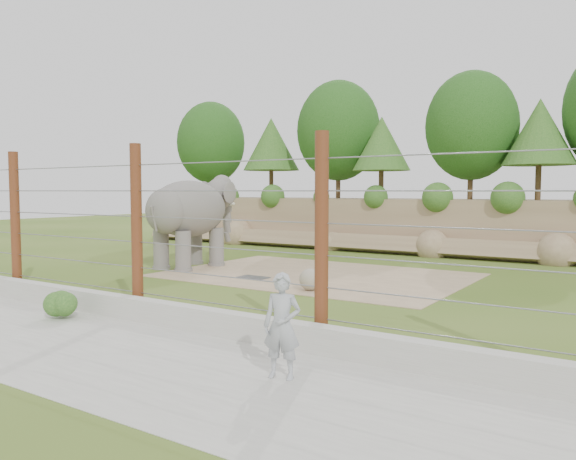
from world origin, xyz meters
The scene contains 11 objects.
ground centered at (0.00, 0.00, 0.00)m, with size 90.00×90.00×0.00m, color #3E6018.
back_embankment centered at (0.59, 12.68, 3.97)m, with size 30.00×5.52×8.77m.
dirt_patch centered at (0.50, 3.00, 0.01)m, with size 10.00×7.00×0.02m, color #9B8061.
drain_grate centered at (-0.88, 1.24, 0.04)m, with size 1.00×0.60×0.03m, color #262628.
elephant centered at (-4.49, 2.06, 1.72)m, with size 1.82×4.25×3.44m, color slate, non-canonical shape.
stone_ball centered at (1.90, 0.27, 0.34)m, with size 0.63×0.63×0.63m, color gray.
retaining_wall centered at (0.00, -5.00, 0.25)m, with size 26.00×0.35×0.50m, color #A9A69D.
walkway centered at (0.00, -7.00, 0.01)m, with size 26.00×4.00×0.01m, color #A9A69D.
barrier_fence centered at (0.00, -4.50, 2.00)m, with size 20.26×0.26×4.00m.
walkway_shrub centered at (-1.00, -5.80, 0.34)m, with size 0.67×0.67×0.67m, color #23521B.
zookeeper centered at (5.44, -6.49, 0.83)m, with size 0.60×0.39×1.64m, color #A2A7AB.
Camera 1 is at (10.17, -13.55, 2.90)m, focal length 35.00 mm.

